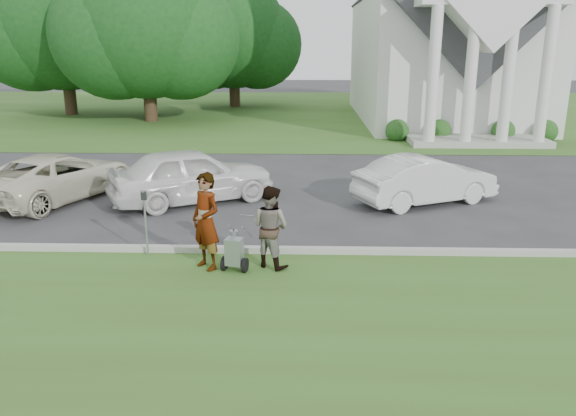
{
  "coord_description": "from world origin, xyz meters",
  "views": [
    {
      "loc": [
        1.1,
        -11.11,
        4.52
      ],
      "look_at": [
        0.76,
        0.0,
        1.22
      ],
      "focal_mm": 35.0,
      "sensor_mm": 36.0,
      "label": 1
    }
  ],
  "objects_px": {
    "church": "(443,16)",
    "person_right": "(270,227)",
    "striping_cart": "(235,252)",
    "tree_left": "(145,31)",
    "car_b": "(192,175)",
    "car_a": "(58,176)",
    "parking_meter_near": "(145,215)",
    "car_d": "(425,180)",
    "tree_back": "(233,39)",
    "person_left": "(206,222)",
    "tree_far": "(62,22)"
  },
  "relations": [
    {
      "from": "tree_far",
      "to": "parking_meter_near",
      "type": "bearing_deg",
      "value": -64.65
    },
    {
      "from": "tree_far",
      "to": "car_b",
      "type": "bearing_deg",
      "value": -59.77
    },
    {
      "from": "church",
      "to": "person_left",
      "type": "distance_m",
      "value": 25.93
    },
    {
      "from": "person_left",
      "to": "car_a",
      "type": "xyz_separation_m",
      "value": [
        -5.32,
        5.24,
        -0.32
      ]
    },
    {
      "from": "tree_left",
      "to": "church",
      "type": "bearing_deg",
      "value": 3.79
    },
    {
      "from": "car_b",
      "to": "striping_cart",
      "type": "bearing_deg",
      "value": 171.44
    },
    {
      "from": "church",
      "to": "person_right",
      "type": "height_order",
      "value": "church"
    },
    {
      "from": "tree_left",
      "to": "car_b",
      "type": "height_order",
      "value": "tree_left"
    },
    {
      "from": "car_d",
      "to": "tree_far",
      "type": "bearing_deg",
      "value": 17.63
    },
    {
      "from": "striping_cart",
      "to": "person_right",
      "type": "xyz_separation_m",
      "value": [
        0.72,
        0.28,
        0.45
      ]
    },
    {
      "from": "tree_left",
      "to": "tree_far",
      "type": "xyz_separation_m",
      "value": [
        -6.0,
        3.0,
        0.58
      ]
    },
    {
      "from": "car_a",
      "to": "car_b",
      "type": "distance_m",
      "value": 4.05
    },
    {
      "from": "tree_back",
      "to": "striping_cart",
      "type": "bearing_deg",
      "value": -83.08
    },
    {
      "from": "person_right",
      "to": "car_d",
      "type": "height_order",
      "value": "person_right"
    },
    {
      "from": "church",
      "to": "person_right",
      "type": "distance_m",
      "value": 25.36
    },
    {
      "from": "car_a",
      "to": "person_left",
      "type": "bearing_deg",
      "value": 157.79
    },
    {
      "from": "tree_far",
      "to": "parking_meter_near",
      "type": "height_order",
      "value": "tree_far"
    },
    {
      "from": "striping_cart",
      "to": "tree_left",
      "type": "bearing_deg",
      "value": 121.52
    },
    {
      "from": "tree_left",
      "to": "person_right",
      "type": "height_order",
      "value": "tree_left"
    },
    {
      "from": "striping_cart",
      "to": "parking_meter_near",
      "type": "height_order",
      "value": "parking_meter_near"
    },
    {
      "from": "parking_meter_near",
      "to": "car_a",
      "type": "height_order",
      "value": "parking_meter_near"
    },
    {
      "from": "car_d",
      "to": "car_b",
      "type": "bearing_deg",
      "value": 65.69
    },
    {
      "from": "striping_cart",
      "to": "person_right",
      "type": "bearing_deg",
      "value": 33.78
    },
    {
      "from": "tree_left",
      "to": "car_a",
      "type": "height_order",
      "value": "tree_left"
    },
    {
      "from": "tree_left",
      "to": "tree_far",
      "type": "relative_size",
      "value": 0.91
    },
    {
      "from": "church",
      "to": "parking_meter_near",
      "type": "height_order",
      "value": "church"
    },
    {
      "from": "tree_back",
      "to": "parking_meter_near",
      "type": "height_order",
      "value": "tree_back"
    },
    {
      "from": "church",
      "to": "person_right",
      "type": "bearing_deg",
      "value": -110.23
    },
    {
      "from": "car_b",
      "to": "car_a",
      "type": "bearing_deg",
      "value": 58.4
    },
    {
      "from": "tree_back",
      "to": "car_b",
      "type": "xyz_separation_m",
      "value": [
        1.84,
        -25.31,
        -3.92
      ]
    },
    {
      "from": "tree_back",
      "to": "tree_far",
      "type": "bearing_deg",
      "value": -153.44
    },
    {
      "from": "car_a",
      "to": "church",
      "type": "bearing_deg",
      "value": -107.51
    },
    {
      "from": "parking_meter_near",
      "to": "tree_left",
      "type": "bearing_deg",
      "value": 104.7
    },
    {
      "from": "car_b",
      "to": "car_d",
      "type": "distance_m",
      "value": 6.77
    },
    {
      "from": "person_left",
      "to": "parking_meter_near",
      "type": "relative_size",
      "value": 1.36
    },
    {
      "from": "tree_far",
      "to": "striping_cart",
      "type": "distance_m",
      "value": 29.4
    },
    {
      "from": "striping_cart",
      "to": "person_left",
      "type": "distance_m",
      "value": 0.85
    },
    {
      "from": "tree_back",
      "to": "person_right",
      "type": "bearing_deg",
      "value": -81.68
    },
    {
      "from": "tree_back",
      "to": "tree_left",
      "type": "bearing_deg",
      "value": -116.57
    },
    {
      "from": "tree_back",
      "to": "car_b",
      "type": "height_order",
      "value": "tree_back"
    },
    {
      "from": "tree_back",
      "to": "striping_cart",
      "type": "xyz_separation_m",
      "value": [
        3.7,
        -30.47,
        -4.32
      ]
    },
    {
      "from": "parking_meter_near",
      "to": "car_a",
      "type": "relative_size",
      "value": 0.3
    },
    {
      "from": "car_d",
      "to": "tree_left",
      "type": "bearing_deg",
      "value": 11.21
    },
    {
      "from": "person_right",
      "to": "parking_meter_near",
      "type": "height_order",
      "value": "person_right"
    },
    {
      "from": "person_left",
      "to": "parking_meter_near",
      "type": "xyz_separation_m",
      "value": [
        -1.43,
        0.67,
        -0.07
      ]
    },
    {
      "from": "striping_cart",
      "to": "car_d",
      "type": "distance_m",
      "value": 7.18
    },
    {
      "from": "person_right",
      "to": "tree_left",
      "type": "bearing_deg",
      "value": -36.28
    },
    {
      "from": "tree_back",
      "to": "striping_cart",
      "type": "relative_size",
      "value": 8.84
    },
    {
      "from": "person_right",
      "to": "parking_meter_near",
      "type": "xyz_separation_m",
      "value": [
        -2.73,
        0.53,
        0.07
      ]
    },
    {
      "from": "church",
      "to": "person_left",
      "type": "xyz_separation_m",
      "value": [
        -9.89,
        -23.46,
        -4.93
      ]
    }
  ]
}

